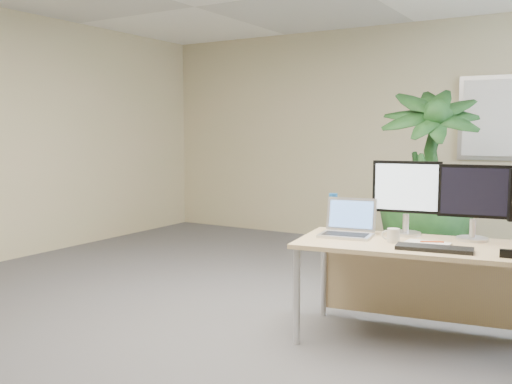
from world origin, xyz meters
The scene contains 13 objects.
floor centered at (0.00, 0.00, 0.00)m, with size 8.00×8.00×0.00m, color #4C4C51.
back_wall centered at (0.00, 4.00, 1.35)m, with size 7.00×0.04×2.70m, color #C1BA89.
desk centered at (1.08, 0.86, 0.53)m, with size 1.84×0.98×0.67m.
floor_plant centered at (0.59, 2.50, 0.75)m, with size 0.84×0.84×1.50m, color #143917.
monitor_left centered at (0.84, 1.00, 0.97)m, with size 0.47×0.21×0.52m.
monitor_right centered at (1.28, 1.04, 0.96)m, with size 0.46×0.21×0.51m.
laptop centered at (0.49, 0.79, 0.73)m, with size 0.39×0.36×0.25m.
keyboard centered at (1.14, 0.58, 0.68)m, with size 0.45×0.15×0.03m, color black.
coffee_mug centered at (0.85, 0.70, 0.72)m, with size 0.12×0.08×0.09m.
spiral_notebook centered at (1.06, 0.72, 0.68)m, with size 0.27×0.21×0.01m, color white.
orange_pen centered at (1.08, 0.77, 0.69)m, with size 0.01×0.01×0.15m, color #D74717.
yellow_highlighter centered at (1.28, 0.73, 0.68)m, with size 0.02×0.02×0.11m, color yellow.
water_bottle centered at (0.31, 0.95, 0.80)m, with size 0.07×0.07×0.27m.
Camera 1 is at (1.99, -2.92, 1.39)m, focal length 40.00 mm.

